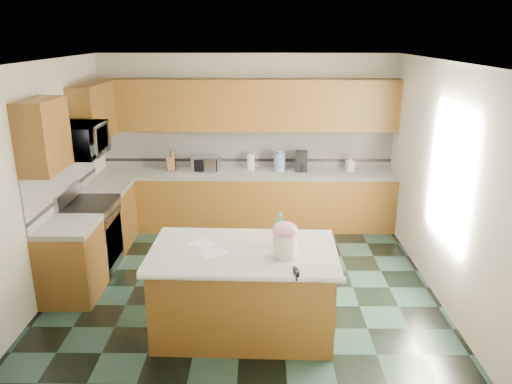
{
  "coord_description": "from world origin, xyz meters",
  "views": [
    {
      "loc": [
        0.21,
        -5.5,
        3.0
      ],
      "look_at": [
        0.15,
        0.35,
        1.12
      ],
      "focal_mm": 35.0,
      "sensor_mm": 36.0,
      "label": 1
    }
  ],
  "objects_px": {
    "island_base": "(244,293)",
    "island_top": "(243,252)",
    "soap_bottle_island": "(280,229)",
    "knife_block": "(171,164)",
    "coffee_maker": "(302,161)",
    "toaster_oven": "(206,164)",
    "treat_jar": "(285,245)"
  },
  "relations": [
    {
      "from": "treat_jar",
      "to": "knife_block",
      "type": "xyz_separation_m",
      "value": [
        -1.65,
        3.12,
        -0.01
      ]
    },
    {
      "from": "island_base",
      "to": "soap_bottle_island",
      "type": "relative_size",
      "value": 5.33
    },
    {
      "from": "island_base",
      "to": "coffee_maker",
      "type": "xyz_separation_m",
      "value": [
        0.81,
        3.0,
        0.65
      ]
    },
    {
      "from": "treat_jar",
      "to": "coffee_maker",
      "type": "xyz_separation_m",
      "value": [
        0.41,
        3.15,
        0.04
      ]
    },
    {
      "from": "island_base",
      "to": "toaster_oven",
      "type": "bearing_deg",
      "value": 104.55
    },
    {
      "from": "knife_block",
      "to": "soap_bottle_island",
      "type": "bearing_deg",
      "value": -76.36
    },
    {
      "from": "island_top",
      "to": "coffee_maker",
      "type": "height_order",
      "value": "coffee_maker"
    },
    {
      "from": "island_top",
      "to": "knife_block",
      "type": "bearing_deg",
      "value": 114.4
    },
    {
      "from": "island_base",
      "to": "coffee_maker",
      "type": "distance_m",
      "value": 3.17
    },
    {
      "from": "treat_jar",
      "to": "island_base",
      "type": "bearing_deg",
      "value": 179.38
    },
    {
      "from": "island_top",
      "to": "knife_block",
      "type": "height_order",
      "value": "knife_block"
    },
    {
      "from": "island_base",
      "to": "soap_bottle_island",
      "type": "height_order",
      "value": "soap_bottle_island"
    },
    {
      "from": "island_base",
      "to": "coffee_maker",
      "type": "height_order",
      "value": "coffee_maker"
    },
    {
      "from": "soap_bottle_island",
      "to": "coffee_maker",
      "type": "height_order",
      "value": "soap_bottle_island"
    },
    {
      "from": "island_base",
      "to": "toaster_oven",
      "type": "distance_m",
      "value": 3.1
    },
    {
      "from": "soap_bottle_island",
      "to": "toaster_oven",
      "type": "height_order",
      "value": "soap_bottle_island"
    },
    {
      "from": "toaster_oven",
      "to": "island_base",
      "type": "bearing_deg",
      "value": -57.29
    },
    {
      "from": "island_top",
      "to": "island_base",
      "type": "bearing_deg",
      "value": 1.72
    },
    {
      "from": "coffee_maker",
      "to": "toaster_oven",
      "type": "bearing_deg",
      "value": -171.61
    },
    {
      "from": "island_top",
      "to": "soap_bottle_island",
      "type": "bearing_deg",
      "value": 23.56
    },
    {
      "from": "treat_jar",
      "to": "coffee_maker",
      "type": "relative_size",
      "value": 0.77
    },
    {
      "from": "island_top",
      "to": "coffee_maker",
      "type": "distance_m",
      "value": 3.11
    },
    {
      "from": "treat_jar",
      "to": "soap_bottle_island",
      "type": "bearing_deg",
      "value": 116.04
    },
    {
      "from": "knife_block",
      "to": "coffee_maker",
      "type": "xyz_separation_m",
      "value": [
        2.05,
        0.03,
        0.05
      ]
    },
    {
      "from": "island_base",
      "to": "knife_block",
      "type": "relative_size",
      "value": 8.16
    },
    {
      "from": "island_base",
      "to": "island_top",
      "type": "bearing_deg",
      "value": -178.28
    },
    {
      "from": "soap_bottle_island",
      "to": "coffee_maker",
      "type": "bearing_deg",
      "value": 91.74
    },
    {
      "from": "island_top",
      "to": "toaster_oven",
      "type": "relative_size",
      "value": 4.71
    },
    {
      "from": "toaster_oven",
      "to": "coffee_maker",
      "type": "height_order",
      "value": "coffee_maker"
    },
    {
      "from": "island_top",
      "to": "toaster_oven",
      "type": "distance_m",
      "value": 3.05
    },
    {
      "from": "soap_bottle_island",
      "to": "knife_block",
      "type": "bearing_deg",
      "value": 130.35
    },
    {
      "from": "soap_bottle_island",
      "to": "knife_block",
      "type": "xyz_separation_m",
      "value": [
        -1.62,
        2.82,
        -0.06
      ]
    }
  ]
}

